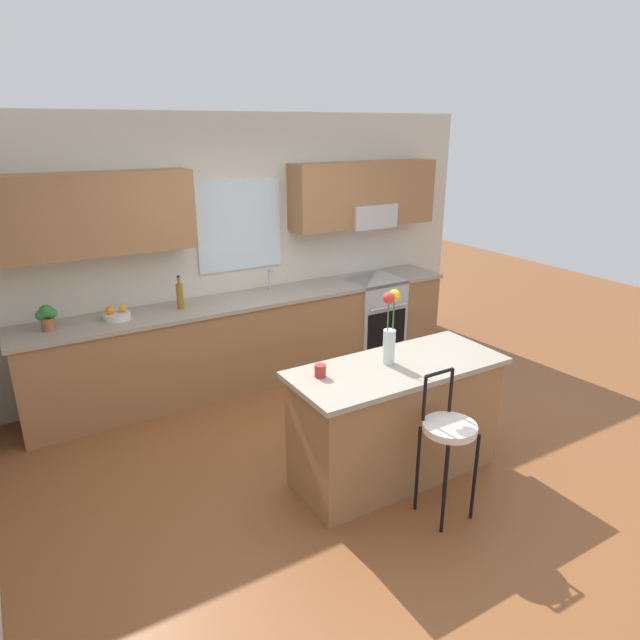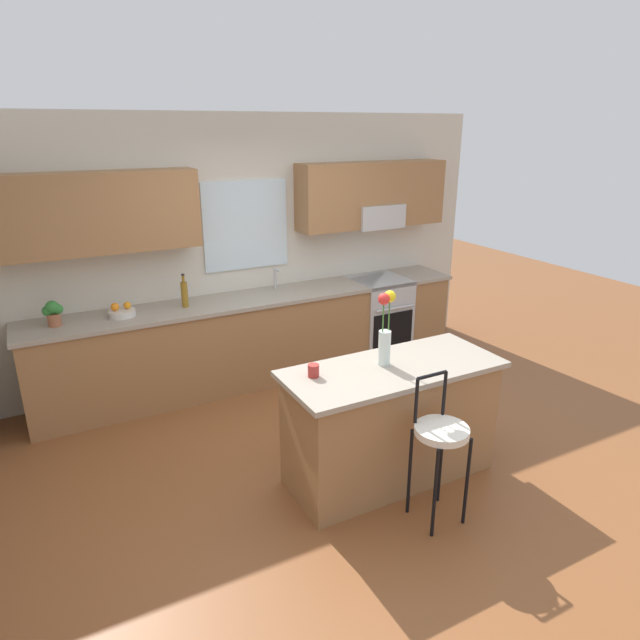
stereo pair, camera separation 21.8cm
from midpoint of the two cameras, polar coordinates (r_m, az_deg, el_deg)
name	(u,v)px [view 2 (the right image)]	position (r m, az deg, el deg)	size (l,w,h in m)	color
ground_plane	(340,456)	(4.70, 3.48, -13.80)	(14.00, 14.00, 0.00)	brown
back_wall_assembly	(249,234)	(5.82, -6.26, 8.80)	(5.60, 0.50, 2.70)	beige
counter_run	(261,337)	(5.85, -5.08, -1.79)	(4.56, 0.64, 0.92)	#996B42
sink_faucet	(276,276)	(5.88, -3.52, 4.49)	(0.02, 0.13, 0.23)	#B7BABC
oven_range	(378,317)	(6.50, 6.98, 0.30)	(0.60, 0.64, 0.92)	#B7BABC
kitchen_island	(391,422)	(4.28, 8.75, -10.34)	(1.63, 0.69, 0.92)	#996B42
bar_stool_near	(440,437)	(3.83, 13.93, -11.62)	(0.36, 0.36, 1.04)	black
flower_vase	(385,330)	(4.00, 8.30, -1.00)	(0.14, 0.10, 0.56)	silver
mug_ceramic	(313,371)	(3.85, 0.95, -5.25)	(0.08, 0.08, 0.09)	#A52D28
fruit_bowl_oranges	(122,312)	(5.34, -18.65, 0.80)	(0.24, 0.24, 0.13)	silver
bottle_olive_oil	(184,294)	(5.43, -12.67, 2.66)	(0.06, 0.06, 0.33)	olive
potted_plant_small	(53,312)	(5.27, -24.74, 0.74)	(0.17, 0.12, 0.23)	#9E5B3D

